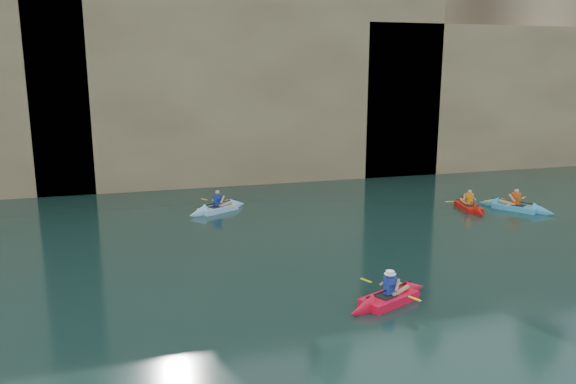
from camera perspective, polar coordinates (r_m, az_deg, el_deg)
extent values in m
plane|color=black|center=(13.45, 10.11, -17.81)|extent=(160.00, 160.00, 0.00)
cube|color=tan|center=(40.69, -8.97, 11.26)|extent=(70.00, 16.00, 12.00)
cube|color=#947F5A|center=(33.76, -3.82, 10.66)|extent=(24.00, 2.40, 11.40)
cube|color=#947F5A|center=(42.86, 23.64, 8.99)|extent=(26.00, 2.40, 9.84)
cube|color=black|center=(32.71, -13.79, 3.05)|extent=(3.50, 1.00, 3.20)
cube|color=black|center=(36.03, 9.05, 5.14)|extent=(5.00, 1.00, 4.50)
cube|color=red|center=(16.99, 10.23, -10.57)|extent=(2.64, 1.74, 0.29)
cone|color=red|center=(17.87, 12.71, -9.51)|extent=(1.12, 1.05, 0.76)
cone|color=red|center=(16.16, 7.46, -11.72)|extent=(1.12, 1.05, 0.76)
cube|color=black|center=(16.84, 9.91, -10.35)|extent=(0.69, 0.65, 0.04)
cube|color=#1C309B|center=(16.85, 10.28, -9.34)|extent=(0.38, 0.33, 0.48)
sphere|color=tan|center=(16.72, 10.32, -8.24)|extent=(0.20, 0.20, 0.20)
cylinder|color=black|center=(16.89, 10.26, -9.68)|extent=(1.86, 0.85, 0.04)
cube|color=yellow|center=(17.43, 7.94, -8.88)|extent=(0.24, 0.42, 0.02)
cube|color=yellow|center=(16.37, 12.75, -10.52)|extent=(0.24, 0.42, 0.02)
cylinder|color=white|center=(16.71, 10.33, -8.11)|extent=(0.35, 0.35, 0.10)
cube|color=red|center=(28.81, 17.89, -1.42)|extent=(1.22, 2.63, 0.27)
cone|color=red|center=(29.87, 16.99, -0.88)|extent=(0.88, 1.01, 0.73)
cone|color=red|center=(27.76, 18.85, -2.00)|extent=(0.88, 1.01, 0.73)
cube|color=black|center=(28.65, 18.02, -1.29)|extent=(0.55, 0.63, 0.04)
cube|color=orange|center=(28.72, 17.94, -0.67)|extent=(0.27, 0.37, 0.49)
sphere|color=tan|center=(28.65, 17.99, 0.02)|extent=(0.20, 0.20, 0.20)
cylinder|color=black|center=(28.75, 17.92, -0.89)|extent=(0.44, 2.12, 0.04)
cube|color=yellow|center=(28.37, 16.11, -0.94)|extent=(0.43, 0.16, 0.02)
cube|color=yellow|center=(29.15, 19.69, -0.83)|extent=(0.43, 0.16, 0.02)
cube|color=#98D4FF|center=(27.20, -7.13, -1.68)|extent=(2.67, 2.00, 0.29)
cone|color=#98D4FF|center=(27.97, -5.18, -1.24)|extent=(1.19, 1.14, 0.78)
cone|color=#98D4FF|center=(26.47, -9.19, -2.14)|extent=(1.19, 1.14, 0.78)
cube|color=black|center=(27.08, -7.38, -1.50)|extent=(0.72, 0.70, 0.04)
cube|color=navy|center=(27.10, -7.15, -0.83)|extent=(0.42, 0.38, 0.52)
sphere|color=tan|center=(27.02, -7.17, -0.05)|extent=(0.22, 0.22, 0.22)
cylinder|color=black|center=(27.13, -7.15, -1.10)|extent=(2.02, 1.18, 0.04)
cube|color=yellow|center=(27.94, -8.51, -0.75)|extent=(0.28, 0.40, 0.02)
cube|color=yellow|center=(26.34, -5.70, -1.47)|extent=(0.28, 0.40, 0.02)
cube|color=#3DA1D2|center=(29.43, 22.09, -1.43)|extent=(2.20, 2.82, 0.29)
cone|color=#3DA1D2|center=(29.87, 19.70, -1.05)|extent=(1.20, 1.26, 0.78)
cone|color=#3DA1D2|center=(29.05, 24.55, -1.82)|extent=(1.20, 1.26, 0.78)
cube|color=black|center=(29.36, 22.39, -1.26)|extent=(0.71, 0.73, 0.04)
cube|color=#D54911|center=(29.34, 22.16, -0.63)|extent=(0.39, 0.43, 0.52)
sphere|color=tan|center=(29.26, 22.22, 0.09)|extent=(0.22, 0.22, 0.22)
cylinder|color=black|center=(29.37, 22.14, -0.89)|extent=(1.28, 1.98, 0.04)
cube|color=yellow|center=(28.39, 21.43, -1.27)|extent=(0.40, 0.29, 0.02)
cube|color=yellow|center=(30.35, 22.80, -0.54)|extent=(0.40, 0.29, 0.02)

